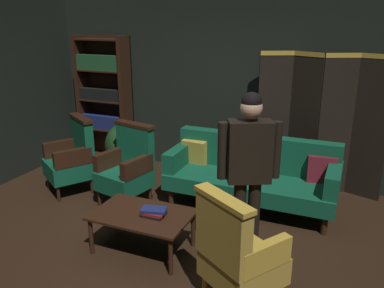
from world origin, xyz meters
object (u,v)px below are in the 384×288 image
book_navy_cloth (154,210)px  armchair_gilt_accent (238,253)px  armchair_wing_left (72,157)px  book_black_cloth (154,214)px  velvet_couch (252,172)px  coffee_table (142,217)px  potted_plant (125,148)px  bookshelf (104,97)px  standing_figure (249,164)px  armchair_wing_right (127,167)px  book_red_leather (154,212)px  folding_screen (320,122)px

book_navy_cloth → armchair_gilt_accent: bearing=-22.8°
armchair_wing_left → book_black_cloth: (1.76, -0.92, -0.06)m
velvet_couch → coffee_table: velvet_couch is taller
armchair_wing_left → book_navy_cloth: armchair_wing_left is taller
armchair_gilt_accent → potted_plant: (-2.28, 1.92, 0.02)m
armchair_wing_left → book_navy_cloth: bearing=-27.5°
bookshelf → velvet_couch: 2.87m
armchair_gilt_accent → coffee_table: bearing=160.1°
armchair_wing_left → potted_plant: 0.76m
standing_figure → armchair_gilt_accent: bearing=-80.6°
armchair_wing_right → standing_figure: 1.96m
standing_figure → book_red_leather: size_ratio=7.47×
bookshelf → armchair_gilt_accent: bearing=-40.4°
velvet_couch → book_red_leather: velvet_couch is taller
folding_screen → velvet_couch: 1.19m
standing_figure → book_navy_cloth: size_ratio=6.85×
armchair_wing_right → potted_plant: bearing=124.0°
armchair_gilt_accent → potted_plant: 2.98m
book_black_cloth → armchair_gilt_accent: bearing=-22.8°
folding_screen → coffee_table: (-1.45, -2.27, -0.61)m
armchair_wing_right → armchair_gilt_accent: bearing=-35.1°
armchair_gilt_accent → standing_figure: (-0.11, 0.65, 0.54)m
coffee_table → armchair_wing_right: size_ratio=0.96×
velvet_couch → standing_figure: standing_figure is taller
armchair_wing_right → book_red_leather: armchair_wing_right is taller
bookshelf → standing_figure: 3.56m
bookshelf → folding_screen: bearing=1.1°
armchair_wing_right → standing_figure: size_ratio=0.61×
bookshelf → standing_figure: size_ratio=1.20×
book_black_cloth → book_red_leather: bearing=0.0°
folding_screen → armchair_wing_right: 2.63m
armchair_wing_left → standing_figure: (2.65, -0.69, 0.54)m
folding_screen → standing_figure: bearing=-101.9°
armchair_wing_right → book_red_leather: (0.87, -0.89, -0.03)m
armchair_wing_right → bookshelf: bearing=132.9°
potted_plant → book_black_cloth: size_ratio=4.11×
velvet_couch → armchair_wing_right: bearing=-159.6°
velvet_couch → armchair_wing_right: armchair_wing_right is taller
velvet_couch → coffee_table: 1.65m
potted_plant → book_red_leather: bearing=-49.5°
armchair_wing_right → book_black_cloth: (0.87, -0.89, -0.06)m
bookshelf → coffee_table: (1.94, -2.20, -0.71)m
armchair_gilt_accent → velvet_couch: bearing=101.2°
coffee_table → potted_plant: potted_plant is taller
book_navy_cloth → book_red_leather: bearing=0.0°
folding_screen → potted_plant: 2.75m
bookshelf → book_navy_cloth: bookshelf is taller
velvet_couch → armchair_wing_right: size_ratio=2.04×
folding_screen → standing_figure: 2.07m
armchair_gilt_accent → book_black_cloth: (-1.00, 0.42, -0.06)m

